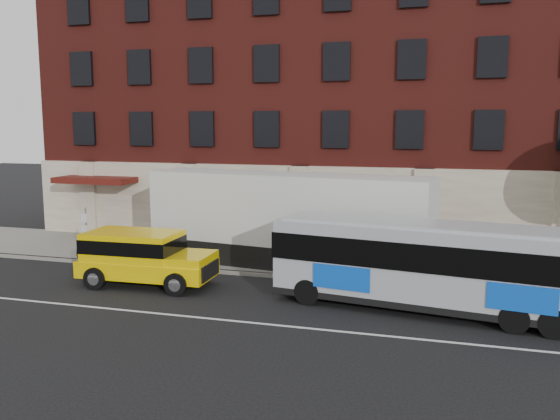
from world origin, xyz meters
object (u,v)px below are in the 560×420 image
(sign_pole, at_px, (86,231))
(city_bus, at_px, (436,264))
(shipping_container, at_px, (287,222))
(yellow_suv, at_px, (141,255))

(sign_pole, height_order, city_bus, city_bus)
(sign_pole, height_order, shipping_container, shipping_container)
(shipping_container, bearing_deg, city_bus, -34.60)
(city_bus, bearing_deg, shipping_container, 145.40)
(city_bus, xyz_separation_m, shipping_container, (-6.35, 4.38, 0.38))
(yellow_suv, distance_m, shipping_container, 6.30)
(city_bus, bearing_deg, sign_pole, 169.19)
(shipping_container, bearing_deg, yellow_suv, -139.34)
(shipping_container, bearing_deg, sign_pole, -170.81)
(yellow_suv, height_order, shipping_container, shipping_container)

